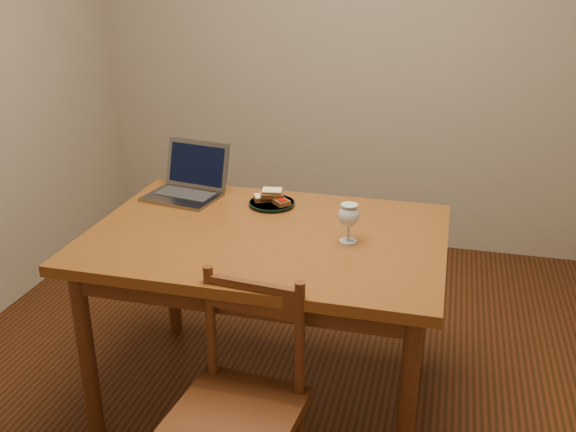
% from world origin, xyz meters
% --- Properties ---
extents(floor, '(3.20, 3.20, 0.02)m').
position_xyz_m(floor, '(0.00, 0.00, -0.01)').
color(floor, black).
rests_on(floor, ground).
extents(back_wall, '(3.20, 0.02, 2.60)m').
position_xyz_m(back_wall, '(0.00, 1.61, 1.30)').
color(back_wall, gray).
rests_on(back_wall, floor).
extents(table, '(1.30, 0.90, 0.74)m').
position_xyz_m(table, '(-0.09, -0.07, 0.65)').
color(table, '#512C0D').
rests_on(table, floor).
extents(chair, '(0.41, 0.39, 0.40)m').
position_xyz_m(chair, '(-0.02, -0.62, 0.43)').
color(chair, '#41240D').
rests_on(chair, floor).
extents(plate, '(0.19, 0.19, 0.02)m').
position_xyz_m(plate, '(-0.15, 0.19, 0.75)').
color(plate, black).
rests_on(plate, table).
extents(sandwich_cheese, '(0.10, 0.09, 0.03)m').
position_xyz_m(sandwich_cheese, '(-0.18, 0.20, 0.77)').
color(sandwich_cheese, '#381E0C').
rests_on(sandwich_cheese, plate).
extents(sandwich_tomato, '(0.10, 0.10, 0.03)m').
position_xyz_m(sandwich_tomato, '(-0.11, 0.19, 0.77)').
color(sandwich_tomato, '#381E0C').
rests_on(sandwich_tomato, plate).
extents(sandwich_top, '(0.10, 0.07, 0.03)m').
position_xyz_m(sandwich_top, '(-0.15, 0.20, 0.79)').
color(sandwich_top, '#381E0C').
rests_on(sandwich_top, plate).
extents(milk_glass, '(0.08, 0.08, 0.15)m').
position_xyz_m(milk_glass, '(0.21, -0.08, 0.81)').
color(milk_glass, white).
rests_on(milk_glass, table).
extents(laptop, '(0.34, 0.31, 0.21)m').
position_xyz_m(laptop, '(-0.53, 0.24, 0.80)').
color(laptop, slate).
rests_on(laptop, table).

